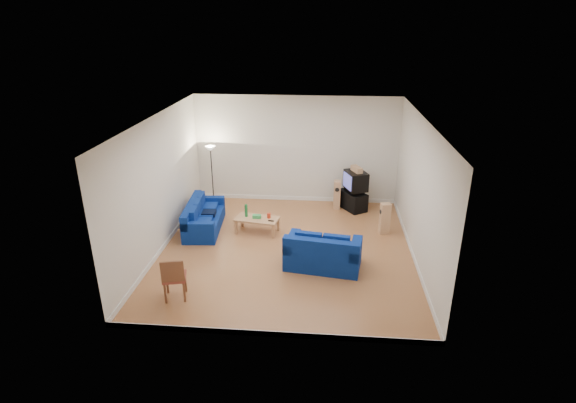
# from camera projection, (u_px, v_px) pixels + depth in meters

# --- Properties ---
(room) EXTENTS (6.01, 6.51, 3.21)m
(room) POSITION_uv_depth(u_px,v_px,m) (287.00, 190.00, 10.32)
(room) COLOR brown
(room) RESTS_ON ground
(sofa_three_seat) EXTENTS (0.98, 1.98, 0.74)m
(sofa_three_seat) POSITION_uv_depth(u_px,v_px,m) (202.00, 219.00, 11.89)
(sofa_three_seat) COLOR navy
(sofa_three_seat) RESTS_ON ground
(sofa_loveseat) EXTENTS (1.78, 1.16, 0.83)m
(sofa_loveseat) POSITION_uv_depth(u_px,v_px,m) (323.00, 255.00, 10.02)
(sofa_loveseat) COLOR navy
(sofa_loveseat) RESTS_ON ground
(coffee_table) EXTENTS (1.19, 0.74, 0.40)m
(coffee_table) POSITION_uv_depth(u_px,v_px,m) (257.00, 220.00, 11.67)
(coffee_table) COLOR tan
(coffee_table) RESTS_ON ground
(bottle) EXTENTS (0.08, 0.08, 0.34)m
(bottle) POSITION_uv_depth(u_px,v_px,m) (246.00, 211.00, 11.68)
(bottle) COLOR #197233
(bottle) RESTS_ON coffee_table
(tissue_box) EXTENTS (0.22, 0.12, 0.09)m
(tissue_box) POSITION_uv_depth(u_px,v_px,m) (257.00, 216.00, 11.63)
(tissue_box) COLOR green
(tissue_box) RESTS_ON coffee_table
(red_canister) EXTENTS (0.13, 0.13, 0.13)m
(red_canister) POSITION_uv_depth(u_px,v_px,m) (269.00, 216.00, 11.63)
(red_canister) COLOR red
(red_canister) RESTS_ON coffee_table
(remote) EXTENTS (0.15, 0.06, 0.02)m
(remote) POSITION_uv_depth(u_px,v_px,m) (271.00, 221.00, 11.47)
(remote) COLOR black
(remote) RESTS_ON coffee_table
(tv_stand) EXTENTS (0.88, 0.99, 0.53)m
(tv_stand) POSITION_uv_depth(u_px,v_px,m) (353.00, 200.00, 13.16)
(tv_stand) COLOR black
(tv_stand) RESTS_ON ground
(av_receiver) EXTENTS (0.56, 0.58, 0.11)m
(av_receiver) POSITION_uv_depth(u_px,v_px,m) (354.00, 190.00, 13.09)
(av_receiver) COLOR black
(av_receiver) RESTS_ON tv_stand
(television) EXTENTS (0.72, 0.83, 0.53)m
(television) POSITION_uv_depth(u_px,v_px,m) (356.00, 180.00, 12.87)
(television) COLOR black
(television) RESTS_ON av_receiver
(centre_speaker) EXTENTS (0.34, 0.46, 0.15)m
(centre_speaker) POSITION_uv_depth(u_px,v_px,m) (357.00, 169.00, 12.73)
(centre_speaker) COLOR tan
(centre_speaker) RESTS_ON television
(speaker_left) EXTENTS (0.21, 0.27, 0.86)m
(speaker_left) POSITION_uv_depth(u_px,v_px,m) (337.00, 195.00, 13.14)
(speaker_left) COLOR tan
(speaker_left) RESTS_ON ground
(speaker_right) EXTENTS (0.28, 0.24, 0.83)m
(speaker_right) POSITION_uv_depth(u_px,v_px,m) (385.00, 219.00, 11.59)
(speaker_right) COLOR tan
(speaker_right) RESTS_ON ground
(floor_lamp) EXTENTS (0.31, 0.31, 1.81)m
(floor_lamp) POSITION_uv_depth(u_px,v_px,m) (211.00, 157.00, 13.03)
(floor_lamp) COLOR black
(floor_lamp) RESTS_ON ground
(dining_chair) EXTENTS (0.53, 0.53, 0.93)m
(dining_chair) POSITION_uv_depth(u_px,v_px,m) (174.00, 277.00, 8.78)
(dining_chair) COLOR brown
(dining_chair) RESTS_ON ground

